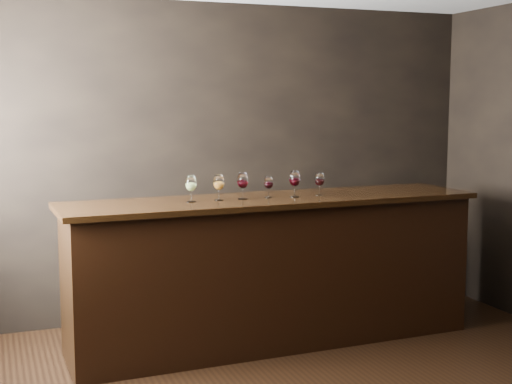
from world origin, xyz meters
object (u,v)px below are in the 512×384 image
object	(u,v)px
glass_red_a	(243,181)
glass_white	(191,184)
glass_red_c	(295,179)
glass_amber	(219,183)
glass_red_b	(269,183)
bar_counter	(273,273)
glass_red_d	(320,180)
back_bar_shelf	(261,269)

from	to	relation	value
glass_red_a	glass_white	bearing A→B (deg)	-178.58
glass_red_c	glass_amber	bearing A→B (deg)	177.68
glass_red_a	glass_red_b	world-z (taller)	glass_red_a
glass_red_a	glass_red_c	distance (m)	0.43
bar_counter	glass_red_b	world-z (taller)	glass_red_b
bar_counter	glass_red_a	world-z (taller)	glass_red_a
bar_counter	glass_red_d	xyz separation A→B (m)	(0.39, -0.02, 0.74)
glass_white	back_bar_shelf	bearing A→B (deg)	41.36
glass_red_a	glass_red_d	world-z (taller)	glass_red_a
bar_counter	glass_amber	xyz separation A→B (m)	(-0.45, -0.01, 0.75)
bar_counter	glass_red_a	xyz separation A→B (m)	(-0.26, -0.00, 0.75)
bar_counter	glass_white	bearing A→B (deg)	179.49
back_bar_shelf	glass_white	distance (m)	1.46
glass_red_a	glass_red_d	xyz separation A→B (m)	(0.65, -0.01, -0.01)
back_bar_shelf	glass_white	size ratio (longest dim) A/B	11.59
glass_white	glass_red_b	world-z (taller)	glass_white
bar_counter	glass_amber	bearing A→B (deg)	178.90
glass_red_c	glass_red_d	xyz separation A→B (m)	(0.23, 0.01, -0.01)
bar_counter	back_bar_shelf	size ratio (longest dim) A/B	1.39
glass_red_d	bar_counter	bearing A→B (deg)	177.75
glass_red_c	glass_white	bearing A→B (deg)	178.94
glass_amber	glass_red_a	xyz separation A→B (m)	(0.19, 0.00, 0.01)
bar_counter	glass_red_d	distance (m)	0.84
bar_counter	back_bar_shelf	bearing A→B (deg)	74.22
glass_red_d	glass_red_c	bearing A→B (deg)	-176.23
back_bar_shelf	glass_red_c	size ratio (longest dim) A/B	11.12
glass_red_a	bar_counter	bearing A→B (deg)	0.95
glass_white	glass_red_d	xyz separation A→B (m)	(1.07, -0.00, -0.01)
bar_counter	glass_red_b	distance (m)	0.73
glass_white	glass_amber	distance (m)	0.22
back_bar_shelf	glass_red_c	distance (m)	1.19
glass_amber	glass_red_d	size ratio (longest dim) A/B	1.06
glass_white	glass_red_d	world-z (taller)	glass_white
glass_red_b	glass_red_d	bearing A→B (deg)	-3.87
glass_red_b	glass_red_c	distance (m)	0.21
glass_red_b	back_bar_shelf	bearing A→B (deg)	73.07
bar_counter	glass_red_c	size ratio (longest dim) A/B	15.43
glass_amber	glass_red_d	world-z (taller)	glass_amber
glass_white	glass_red_c	size ratio (longest dim) A/B	0.96
back_bar_shelf	glass_red_c	xyz separation A→B (m)	(-0.02, -0.78, 0.90)
glass_white	glass_red_d	bearing A→B (deg)	-0.04
glass_red_d	glass_white	bearing A→B (deg)	179.96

